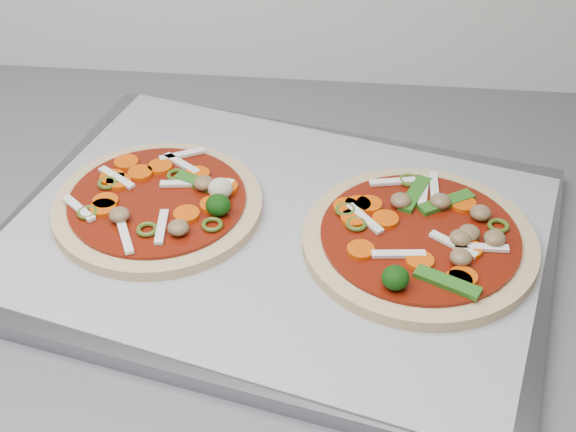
{
  "coord_description": "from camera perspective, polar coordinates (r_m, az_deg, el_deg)",
  "views": [
    {
      "loc": [
        0.69,
        0.7,
        1.41
      ],
      "look_at": [
        0.63,
        1.29,
        0.93
      ],
      "focal_mm": 50.0,
      "sensor_mm": 36.0,
      "label": 1
    }
  ],
  "objects": [
    {
      "name": "parchment",
      "position": [
        0.76,
        -0.82,
        -1.03
      ],
      "size": [
        0.56,
        0.47,
        0.0
      ],
      "primitive_type": "cube",
      "rotation": [
        0.0,
        0.0,
        -0.26
      ],
      "color": "#95959A",
      "rests_on": "baking_tray"
    },
    {
      "name": "pizza_right",
      "position": [
        0.75,
        9.39,
        -1.63
      ],
      "size": [
        0.27,
        0.27,
        0.04
      ],
      "rotation": [
        0.0,
        0.0,
        -0.31
      ],
      "color": "tan",
      "rests_on": "parchment"
    },
    {
      "name": "pizza_left",
      "position": [
        0.79,
        -9.09,
        0.91
      ],
      "size": [
        0.28,
        0.28,
        0.03
      ],
      "rotation": [
        0.0,
        0.0,
        -0.58
      ],
      "color": "tan",
      "rests_on": "parchment"
    },
    {
      "name": "baking_tray",
      "position": [
        0.77,
        -0.81,
        -1.56
      ],
      "size": [
        0.58,
        0.48,
        0.02
      ],
      "primitive_type": "cube",
      "rotation": [
        0.0,
        0.0,
        -0.22
      ],
      "color": "gray",
      "rests_on": "countertop"
    }
  ]
}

